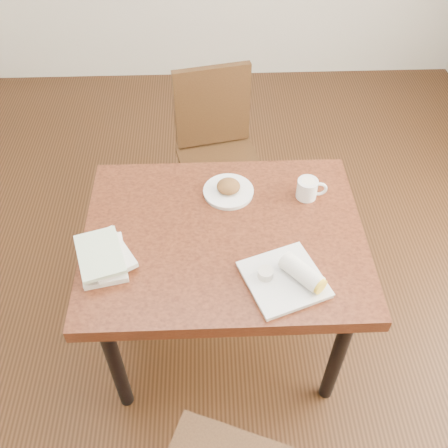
{
  "coord_description": "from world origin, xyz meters",
  "views": [
    {
      "loc": [
        -0.05,
        -1.32,
        2.21
      ],
      "look_at": [
        0.0,
        0.0,
        0.8
      ],
      "focal_mm": 40.0,
      "sensor_mm": 36.0,
      "label": 1
    }
  ],
  "objects_px": {
    "plate_scone": "(228,190)",
    "plate_burrito": "(289,277)",
    "table": "(224,247)",
    "book_stack": "(103,256)",
    "coffee_mug": "(308,188)",
    "chair_far": "(218,146)"
  },
  "relations": [
    {
      "from": "plate_scone",
      "to": "plate_burrito",
      "type": "bearing_deg",
      "value": -67.4
    },
    {
      "from": "chair_far",
      "to": "plate_burrito",
      "type": "distance_m",
      "value": 1.1
    },
    {
      "from": "table",
      "to": "coffee_mug",
      "type": "xyz_separation_m",
      "value": [
        0.36,
        0.19,
        0.13
      ]
    },
    {
      "from": "chair_far",
      "to": "plate_burrito",
      "type": "height_order",
      "value": "chair_far"
    },
    {
      "from": "table",
      "to": "chair_far",
      "type": "xyz_separation_m",
      "value": [
        -0.0,
        0.81,
        -0.12
      ]
    },
    {
      "from": "table",
      "to": "plate_scone",
      "type": "distance_m",
      "value": 0.25
    },
    {
      "from": "chair_far",
      "to": "plate_scone",
      "type": "height_order",
      "value": "chair_far"
    },
    {
      "from": "coffee_mug",
      "to": "chair_far",
      "type": "bearing_deg",
      "value": 120.64
    },
    {
      "from": "plate_scone",
      "to": "book_stack",
      "type": "height_order",
      "value": "plate_scone"
    },
    {
      "from": "plate_scone",
      "to": "plate_burrito",
      "type": "distance_m",
      "value": 0.51
    },
    {
      "from": "plate_scone",
      "to": "table",
      "type": "bearing_deg",
      "value": -96.95
    },
    {
      "from": "coffee_mug",
      "to": "book_stack",
      "type": "distance_m",
      "value": 0.87
    },
    {
      "from": "coffee_mug",
      "to": "book_stack",
      "type": "height_order",
      "value": "coffee_mug"
    },
    {
      "from": "table",
      "to": "plate_burrito",
      "type": "xyz_separation_m",
      "value": [
        0.23,
        -0.25,
        0.11
      ]
    },
    {
      "from": "plate_burrito",
      "to": "book_stack",
      "type": "relative_size",
      "value": 1.2
    },
    {
      "from": "chair_far",
      "to": "book_stack",
      "type": "xyz_separation_m",
      "value": [
        -0.45,
        -0.94,
        0.23
      ]
    },
    {
      "from": "coffee_mug",
      "to": "plate_burrito",
      "type": "distance_m",
      "value": 0.46
    },
    {
      "from": "table",
      "to": "plate_burrito",
      "type": "height_order",
      "value": "plate_burrito"
    },
    {
      "from": "plate_scone",
      "to": "coffee_mug",
      "type": "height_order",
      "value": "coffee_mug"
    },
    {
      "from": "plate_scone",
      "to": "plate_burrito",
      "type": "xyz_separation_m",
      "value": [
        0.2,
        -0.47,
        0.01
      ]
    },
    {
      "from": "chair_far",
      "to": "plate_scone",
      "type": "relative_size",
      "value": 4.45
    },
    {
      "from": "table",
      "to": "book_stack",
      "type": "height_order",
      "value": "book_stack"
    }
  ]
}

